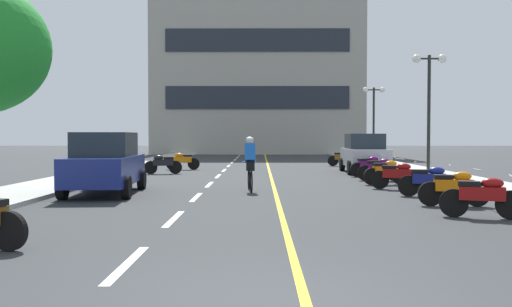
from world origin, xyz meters
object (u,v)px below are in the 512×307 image
motorcycle_2 (454,187)px  cyclist_rider (250,163)px  motorcycle_3 (430,180)px  motorcycle_5 (386,171)px  street_lamp_far (374,106)px  motorcycle_8 (163,164)px  parked_car_near (105,163)px  motorcycle_9 (183,160)px  motorcycle_6 (380,169)px  motorcycle_10 (343,158)px  motorcycle_7 (369,166)px  motorcycle_4 (398,175)px  street_lamp_mid (429,86)px  motorcycle_1 (483,196)px  parked_car_mid (364,153)px

motorcycle_2 → cyclist_rider: size_ratio=0.96×
motorcycle_3 → motorcycle_5: bearing=94.6°
street_lamp_far → motorcycle_2: (-2.70, -22.48, -3.18)m
motorcycle_3 → motorcycle_5: (-0.32, 3.90, 0.00)m
motorcycle_2 → street_lamp_far: bearing=83.2°
street_lamp_far → motorcycle_8: size_ratio=2.83×
parked_car_near → motorcycle_9: size_ratio=2.53×
motorcycle_6 → motorcycle_10: bearing=89.2°
motorcycle_2 → motorcycle_9: 16.80m
motorcycle_7 → motorcycle_6: bearing=-90.6°
motorcycle_4 → parked_car_near: bearing=-171.2°
motorcycle_2 → street_lamp_mid: bearing=76.2°
motorcycle_9 → motorcycle_4: bearing=-50.9°
motorcycle_8 → motorcycle_2: bearing=-51.2°
motorcycle_10 → motorcycle_4: bearing=-91.3°
motorcycle_9 → cyclist_rider: 11.37m
motorcycle_5 → motorcycle_9: bearing=134.7°
street_lamp_mid → motorcycle_9: 12.38m
motorcycle_2 → motorcycle_7: (-0.12, 9.72, 0.00)m
motorcycle_1 → cyclist_rider: 7.45m
street_lamp_mid → motorcycle_3: street_lamp_mid is taller
motorcycle_6 → motorcycle_3: bearing=-88.1°
motorcycle_8 → cyclist_rider: bearing=-62.1°
street_lamp_mid → parked_car_mid: street_lamp_mid is taller
motorcycle_3 → motorcycle_8: bearing=134.6°
parked_car_near → motorcycle_2: size_ratio=2.53×
motorcycle_3 → cyclist_rider: size_ratio=0.94×
motorcycle_8 → motorcycle_6: bearing=-22.8°
motorcycle_2 → motorcycle_3: (0.04, 2.06, 0.00)m
street_lamp_mid → motorcycle_3: size_ratio=3.06×
parked_car_near → parked_car_mid: (9.42, 9.35, 0.00)m
motorcycle_2 → motorcycle_8: bearing=128.8°
motorcycle_7 → motorcycle_8: (-8.98, 1.60, 0.00)m
street_lamp_far → motorcycle_9: street_lamp_far is taller
motorcycle_4 → cyclist_rider: 4.76m
parked_car_mid → motorcycle_9: parked_car_mid is taller
motorcycle_1 → motorcycle_9: size_ratio=0.97×
parked_car_mid → motorcycle_5: 6.21m
motorcycle_4 → motorcycle_8: size_ratio=0.97×
motorcycle_3 → motorcycle_9: bearing=125.1°
street_lamp_mid → motorcycle_7: (-2.66, -0.61, -3.37)m
motorcycle_7 → motorcycle_2: bearing=-89.3°
street_lamp_mid → motorcycle_6: bearing=-134.1°
motorcycle_4 → cyclist_rider: cyclist_rider is taller
motorcycle_4 → motorcycle_7: bearing=87.9°
motorcycle_1 → motorcycle_4: bearing=92.1°
motorcycle_8 → motorcycle_9: same height
parked_car_near → motorcycle_6: bearing=27.5°
parked_car_near → motorcycle_3: 9.36m
motorcycle_1 → motorcycle_5: same height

